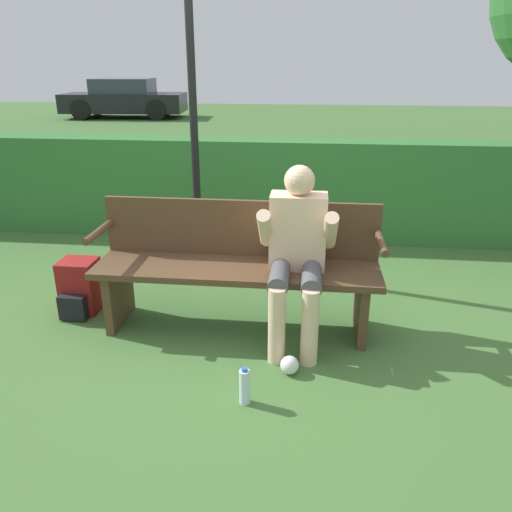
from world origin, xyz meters
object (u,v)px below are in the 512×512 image
Objects in this scene: person_seated at (297,247)px; water_bottle at (245,386)px; backpack at (80,288)px; signpost at (192,78)px; parked_car at (124,99)px; park_bench at (238,264)px.

water_bottle is at bearing -107.76° from person_seated.
water_bottle is (-0.25, -0.78, -0.56)m from person_seated.
person_seated reaches higher than backpack.
signpost reaches higher than backpack.
person_seated is 15.29m from parked_car.
person_seated reaches higher than park_bench.
parked_car is (-4.67, 13.74, 0.41)m from backpack.
signpost is at bearing 57.27° from backpack.
backpack is at bearing 145.47° from water_bottle.
park_bench is 1.00m from water_bottle.
parked_car is (-5.36, 12.66, -1.07)m from signpost.
park_bench is 0.67× the size of signpost.
park_bench reaches higher than water_bottle.
backpack is (-1.65, 0.19, -0.47)m from person_seated.
parked_car is at bearing 114.42° from person_seated.
person_seated is 0.29× the size of parked_car.
person_seated reaches higher than water_bottle.
water_bottle is (0.17, -0.91, -0.37)m from park_bench.
backpack is at bearing 177.52° from park_bench.
parked_car is (-6.07, 14.70, 0.50)m from water_bottle.
park_bench is at bearing 162.41° from person_seated.
park_bench is 8.57× the size of water_bottle.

